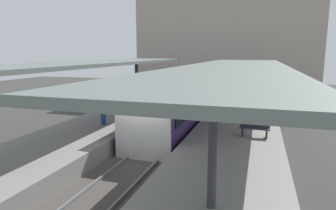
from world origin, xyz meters
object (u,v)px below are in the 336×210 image
(platform_bench, at_px, (255,127))
(passenger_near_bench, at_px, (103,108))
(platform_sign, at_px, (216,94))
(commuter_train, at_px, (178,105))

(platform_bench, distance_m, passenger_near_bench, 8.18)
(platform_sign, bearing_deg, passenger_near_bench, -157.28)
(commuter_train, relative_size, platform_bench, 8.50)
(platform_bench, distance_m, platform_sign, 3.54)
(commuter_train, relative_size, platform_sign, 5.38)
(passenger_near_bench, bearing_deg, platform_sign, 22.72)
(commuter_train, distance_m, platform_bench, 5.78)
(passenger_near_bench, bearing_deg, commuter_train, 43.84)
(platform_sign, distance_m, passenger_near_bench, 6.49)
(platform_sign, xyz_separation_m, passenger_near_bench, (-5.96, -2.49, -0.71))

